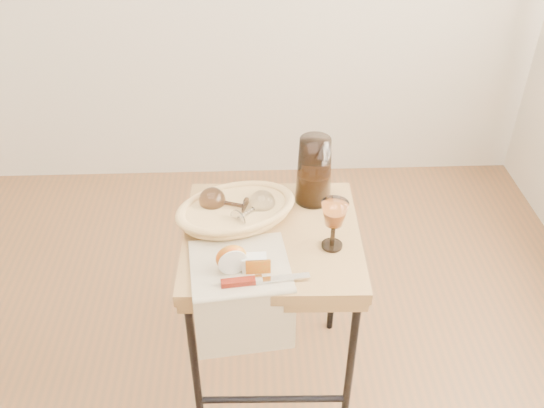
{
  "coord_description": "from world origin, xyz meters",
  "views": [
    {
      "loc": [
        0.41,
        -0.9,
        1.74
      ],
      "look_at": [
        0.46,
        0.42,
        0.78
      ],
      "focal_mm": 38.85,
      "sensor_mm": 36.0,
      "label": 1
    }
  ],
  "objects_px": {
    "apple_half": "(231,257)",
    "goblet_lying_a": "(226,203)",
    "goblet_lying_b": "(252,209)",
    "table_knife": "(262,279)",
    "bread_basket": "(236,212)",
    "tea_towel": "(240,265)",
    "side_table": "(272,311)",
    "pitcher": "(314,170)",
    "wine_goblet": "(334,225)"
  },
  "relations": [
    {
      "from": "tea_towel",
      "to": "wine_goblet",
      "type": "relative_size",
      "value": 1.73
    },
    {
      "from": "side_table",
      "to": "pitcher",
      "type": "relative_size",
      "value": 2.55
    },
    {
      "from": "tea_towel",
      "to": "table_knife",
      "type": "xyz_separation_m",
      "value": [
        0.06,
        -0.07,
        0.01
      ]
    },
    {
      "from": "pitcher",
      "to": "apple_half",
      "type": "bearing_deg",
      "value": -111.76
    },
    {
      "from": "goblet_lying_b",
      "to": "table_knife",
      "type": "bearing_deg",
      "value": -131.66
    },
    {
      "from": "goblet_lying_b",
      "to": "table_knife",
      "type": "relative_size",
      "value": 0.55
    },
    {
      "from": "side_table",
      "to": "wine_goblet",
      "type": "height_order",
      "value": "wine_goblet"
    },
    {
      "from": "bread_basket",
      "to": "pitcher",
      "type": "bearing_deg",
      "value": 0.44
    },
    {
      "from": "goblet_lying_a",
      "to": "goblet_lying_b",
      "type": "relative_size",
      "value": 1.04
    },
    {
      "from": "tea_towel",
      "to": "table_knife",
      "type": "distance_m",
      "value": 0.09
    },
    {
      "from": "tea_towel",
      "to": "goblet_lying_b",
      "type": "relative_size",
      "value": 2.12
    },
    {
      "from": "bread_basket",
      "to": "goblet_lying_b",
      "type": "height_order",
      "value": "goblet_lying_b"
    },
    {
      "from": "pitcher",
      "to": "wine_goblet",
      "type": "bearing_deg",
      "value": -65.64
    },
    {
      "from": "bread_basket",
      "to": "apple_half",
      "type": "bearing_deg",
      "value": -114.25
    },
    {
      "from": "pitcher",
      "to": "wine_goblet",
      "type": "height_order",
      "value": "pitcher"
    },
    {
      "from": "tea_towel",
      "to": "bread_basket",
      "type": "xyz_separation_m",
      "value": [
        -0.01,
        0.21,
        0.02
      ]
    },
    {
      "from": "goblet_lying_b",
      "to": "apple_half",
      "type": "height_order",
      "value": "goblet_lying_b"
    },
    {
      "from": "side_table",
      "to": "apple_half",
      "type": "distance_m",
      "value": 0.42
    },
    {
      "from": "side_table",
      "to": "tea_towel",
      "type": "distance_m",
      "value": 0.37
    },
    {
      "from": "tea_towel",
      "to": "goblet_lying_a",
      "type": "height_order",
      "value": "goblet_lying_a"
    },
    {
      "from": "goblet_lying_b",
      "to": "pitcher",
      "type": "height_order",
      "value": "pitcher"
    },
    {
      "from": "bread_basket",
      "to": "goblet_lying_a",
      "type": "height_order",
      "value": "goblet_lying_a"
    },
    {
      "from": "wine_goblet",
      "to": "apple_half",
      "type": "xyz_separation_m",
      "value": [
        -0.28,
        -0.09,
        -0.03
      ]
    },
    {
      "from": "apple_half",
      "to": "table_knife",
      "type": "xyz_separation_m",
      "value": [
        0.08,
        -0.06,
        -0.03
      ]
    },
    {
      "from": "goblet_lying_b",
      "to": "tea_towel",
      "type": "bearing_deg",
      "value": -147.5
    },
    {
      "from": "pitcher",
      "to": "table_knife",
      "type": "relative_size",
      "value": 1.11
    },
    {
      "from": "goblet_lying_a",
      "to": "wine_goblet",
      "type": "relative_size",
      "value": 0.85
    },
    {
      "from": "bread_basket",
      "to": "goblet_lying_a",
      "type": "relative_size",
      "value": 2.47
    },
    {
      "from": "apple_half",
      "to": "goblet_lying_a",
      "type": "bearing_deg",
      "value": 80.3
    },
    {
      "from": "tea_towel",
      "to": "table_knife",
      "type": "height_order",
      "value": "table_knife"
    },
    {
      "from": "goblet_lying_a",
      "to": "apple_half",
      "type": "relative_size",
      "value": 1.55
    },
    {
      "from": "goblet_lying_b",
      "to": "wine_goblet",
      "type": "xyz_separation_m",
      "value": [
        0.22,
        -0.12,
        0.03
      ]
    },
    {
      "from": "table_knife",
      "to": "side_table",
      "type": "bearing_deg",
      "value": 74.22
    },
    {
      "from": "goblet_lying_a",
      "to": "pitcher",
      "type": "relative_size",
      "value": 0.51
    },
    {
      "from": "side_table",
      "to": "table_knife",
      "type": "height_order",
      "value": "table_knife"
    },
    {
      "from": "pitcher",
      "to": "bread_basket",
      "type": "bearing_deg",
      "value": -141.8
    },
    {
      "from": "tea_towel",
      "to": "apple_half",
      "type": "distance_m",
      "value": 0.05
    },
    {
      "from": "side_table",
      "to": "pitcher",
      "type": "height_order",
      "value": "pitcher"
    },
    {
      "from": "goblet_lying_a",
      "to": "apple_half",
      "type": "height_order",
      "value": "goblet_lying_a"
    },
    {
      "from": "tea_towel",
      "to": "table_knife",
      "type": "bearing_deg",
      "value": -56.99
    },
    {
      "from": "tea_towel",
      "to": "wine_goblet",
      "type": "bearing_deg",
      "value": 8.73
    },
    {
      "from": "side_table",
      "to": "apple_half",
      "type": "relative_size",
      "value": 7.74
    },
    {
      "from": "tea_towel",
      "to": "wine_goblet",
      "type": "height_order",
      "value": "wine_goblet"
    },
    {
      "from": "goblet_lying_b",
      "to": "side_table",
      "type": "bearing_deg",
      "value": -88.05
    },
    {
      "from": "side_table",
      "to": "pitcher",
      "type": "xyz_separation_m",
      "value": [
        0.14,
        0.16,
        0.44
      ]
    },
    {
      "from": "table_knife",
      "to": "goblet_lying_b",
      "type": "bearing_deg",
      "value": 88.2
    },
    {
      "from": "goblet_lying_b",
      "to": "wine_goblet",
      "type": "distance_m",
      "value": 0.25
    },
    {
      "from": "tea_towel",
      "to": "bread_basket",
      "type": "distance_m",
      "value": 0.21
    },
    {
      "from": "side_table",
      "to": "bread_basket",
      "type": "bearing_deg",
      "value": 146.43
    },
    {
      "from": "pitcher",
      "to": "table_knife",
      "type": "height_order",
      "value": "pitcher"
    }
  ]
}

